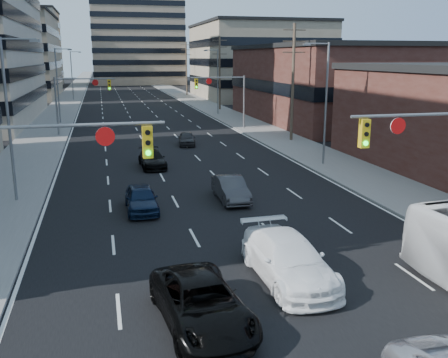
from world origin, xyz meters
TOP-DOWN VIEW (x-y plane):
  - road_surface at (0.00, 130.00)m, footprint 18.00×300.00m
  - sidewalk_left at (-11.50, 130.00)m, footprint 5.00×300.00m
  - sidewalk_right at (11.50, 130.00)m, footprint 5.00×300.00m
  - office_left_far at (-24.00, 100.00)m, footprint 20.00×30.00m
  - storefront_right_mid at (24.00, 50.00)m, footprint 20.00×30.00m
  - office_right_far at (25.00, 88.00)m, footprint 22.00×28.00m
  - bg_block_left at (-28.00, 140.00)m, footprint 24.00×24.00m
  - bg_block_right at (32.00, 130.00)m, footprint 22.00×22.00m
  - signal_near_left at (-7.45, 8.00)m, footprint 6.59×0.33m
  - signal_near_right at (7.45, 8.00)m, footprint 6.59×0.33m
  - signal_far_left at (-7.68, 45.00)m, footprint 6.09×0.33m
  - signal_far_right at (7.68, 45.00)m, footprint 6.09×0.33m
  - utility_pole_block at (12.20, 36.00)m, footprint 2.20×0.28m
  - utility_pole_midblock at (12.20, 66.00)m, footprint 2.20×0.28m
  - utility_pole_distant at (12.20, 96.00)m, footprint 2.20×0.28m
  - streetlight_left_near at (-10.34, 20.00)m, footprint 2.03×0.22m
  - streetlight_left_mid at (-10.34, 55.00)m, footprint 2.03×0.22m
  - streetlight_left_far at (-10.34, 90.00)m, footprint 2.03×0.22m
  - streetlight_right_near at (10.34, 25.00)m, footprint 2.03×0.22m
  - streetlight_right_far at (10.34, 60.00)m, footprint 2.03×0.22m
  - black_pickup at (-2.95, 4.54)m, footprint 2.88×5.36m
  - white_van at (0.73, 6.89)m, footprint 2.45×5.70m
  - sedan_blue at (-3.78, 16.68)m, footprint 1.64×4.06m
  - sedan_grey_center at (1.33, 17.51)m, footprint 1.49×4.17m
  - sedan_black_far at (-2.11, 27.41)m, footprint 1.89×4.35m
  - sedan_grey_right at (2.00, 36.28)m, footprint 1.92×3.79m

SIDE VIEW (x-z plane):
  - road_surface at x=0.00m, z-range 0.00..0.02m
  - sidewalk_left at x=-11.50m, z-range 0.00..0.15m
  - sidewalk_right at x=11.50m, z-range 0.00..0.15m
  - sedan_grey_right at x=2.00m, z-range 0.00..1.24m
  - sedan_black_far at x=-2.11m, z-range 0.00..1.25m
  - sedan_grey_center at x=1.33m, z-range 0.00..1.37m
  - sedan_blue at x=-3.78m, z-range 0.00..1.38m
  - black_pickup at x=-2.95m, z-range 0.00..1.43m
  - white_van at x=0.73m, z-range 0.00..1.63m
  - signal_far_left at x=-7.68m, z-range 1.30..7.30m
  - signal_far_right at x=7.68m, z-range 1.30..7.30m
  - signal_near_left at x=-7.45m, z-range 1.33..7.33m
  - signal_near_right at x=7.45m, z-range 1.33..7.33m
  - storefront_right_mid at x=24.00m, z-range 0.00..9.00m
  - streetlight_left_near at x=-10.34m, z-range 0.55..9.55m
  - streetlight_left_mid at x=-10.34m, z-range 0.55..9.55m
  - streetlight_left_far at x=-10.34m, z-range 0.55..9.55m
  - streetlight_right_near at x=10.34m, z-range 0.55..9.55m
  - streetlight_right_far at x=10.34m, z-range 0.55..9.55m
  - utility_pole_block at x=12.20m, z-range 0.28..11.28m
  - utility_pole_midblock at x=12.20m, z-range 0.28..11.28m
  - utility_pole_distant at x=12.20m, z-range 0.28..11.28m
  - bg_block_right at x=32.00m, z-range 0.00..12.00m
  - office_right_far at x=25.00m, z-range 0.00..14.00m
  - office_left_far at x=-24.00m, z-range 0.00..16.00m
  - bg_block_left at x=-28.00m, z-range 0.00..20.00m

